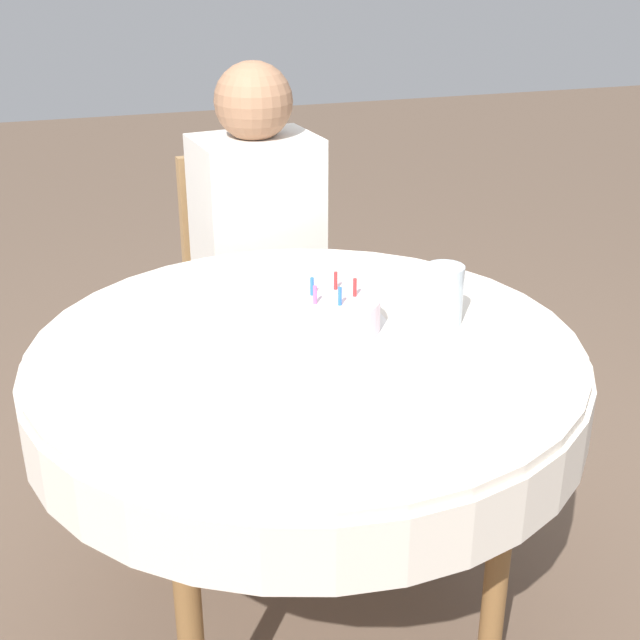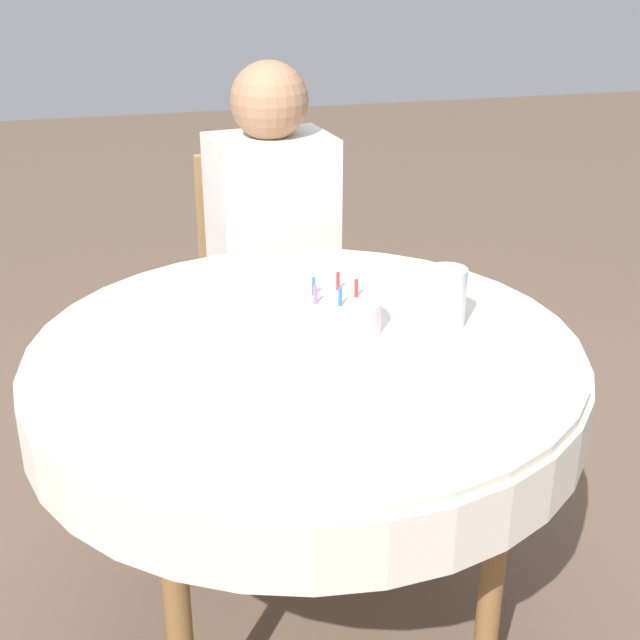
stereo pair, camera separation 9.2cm
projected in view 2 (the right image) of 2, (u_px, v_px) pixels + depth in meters
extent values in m
plane|color=brown|center=(307.00, 615.00, 2.14)|extent=(12.00, 12.00, 0.00)
cylinder|color=silver|center=(305.00, 348.00, 1.84)|extent=(1.14, 1.14, 0.02)
cylinder|color=silver|center=(306.00, 380.00, 1.87)|extent=(1.16, 1.16, 0.13)
cylinder|color=brown|center=(178.00, 615.00, 1.65)|extent=(0.05, 0.05, 0.71)
cylinder|color=brown|center=(493.00, 563.00, 1.78)|extent=(0.05, 0.05, 0.71)
cylinder|color=brown|center=(155.00, 438.00, 2.20)|extent=(0.05, 0.05, 0.71)
cylinder|color=brown|center=(397.00, 408.00, 2.33)|extent=(0.05, 0.05, 0.71)
cube|color=#A37A4C|center=(274.00, 311.00, 2.67)|extent=(0.44, 0.44, 0.04)
cube|color=#A37A4C|center=(254.00, 220.00, 2.73)|extent=(0.35, 0.08, 0.43)
cylinder|color=#A37A4C|center=(240.00, 415.00, 2.57)|extent=(0.04, 0.04, 0.43)
cylinder|color=#A37A4C|center=(346.00, 394.00, 2.68)|extent=(0.04, 0.04, 0.43)
cylinder|color=#A37A4C|center=(210.00, 365.00, 2.86)|extent=(0.04, 0.04, 0.43)
cylinder|color=#A37A4C|center=(307.00, 348.00, 2.97)|extent=(0.04, 0.04, 0.43)
cylinder|color=#9E7051|center=(267.00, 405.00, 2.59)|extent=(0.09, 0.09, 0.47)
cylinder|color=#9E7051|center=(321.00, 394.00, 2.65)|extent=(0.09, 0.09, 0.47)
cube|color=silver|center=(272.00, 224.00, 2.56)|extent=(0.37, 0.29, 0.51)
sphere|color=#9E7051|center=(269.00, 101.00, 2.41)|extent=(0.22, 0.22, 0.22)
cube|color=white|center=(332.00, 329.00, 1.90)|extent=(0.26, 0.26, 0.00)
cylinder|color=silver|center=(332.00, 313.00, 1.88)|extent=(0.21, 0.21, 0.07)
cylinder|color=red|center=(356.00, 288.00, 1.86)|extent=(0.01, 0.01, 0.04)
cylinder|color=red|center=(338.00, 281.00, 1.90)|extent=(0.01, 0.01, 0.04)
cylinder|color=blue|center=(314.00, 286.00, 1.87)|extent=(0.01, 0.01, 0.04)
cylinder|color=#D166B2|center=(315.00, 295.00, 1.83)|extent=(0.01, 0.01, 0.04)
cylinder|color=blue|center=(340.00, 297.00, 1.82)|extent=(0.01, 0.01, 0.04)
cylinder|color=silver|center=(447.00, 297.00, 1.89)|extent=(0.08, 0.08, 0.13)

